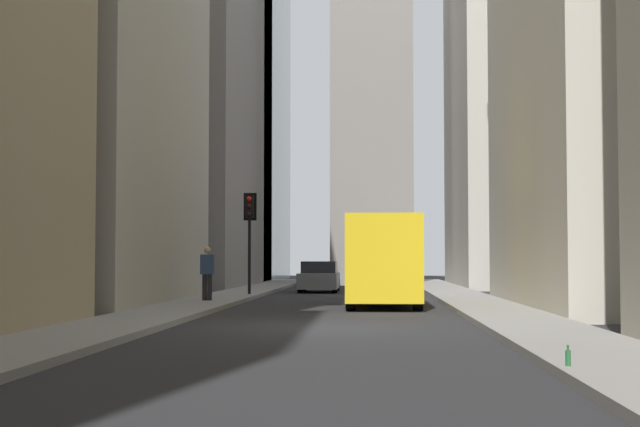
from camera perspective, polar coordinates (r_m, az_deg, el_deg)
ground_plane at (r=21.03m, az=0.27°, el=-6.89°), size 135.00×135.00×0.00m
sidewalk_right at (r=21.73m, az=-11.75°, el=-6.51°), size 90.00×2.20×0.14m
sidewalk_left at (r=21.28m, az=12.54°, el=-6.58°), size 90.00×2.20×0.14m
building_left_far at (r=53.83m, az=13.40°, el=5.32°), size 14.78×10.00×18.03m
building_right_far at (r=55.15m, az=-9.25°, el=9.92°), size 19.88×10.50×27.17m
church_spire at (r=59.25m, az=3.10°, el=11.90°), size 5.35×5.35×31.66m
delivery_truck at (r=30.23m, az=3.81°, el=-2.86°), size 6.46×2.25×2.84m
hatchback_grey at (r=43.87m, az=-0.05°, el=-3.88°), size 4.30×1.78×1.42m
traffic_light_midblock at (r=37.69m, az=-4.26°, el=-0.36°), size 0.43×0.52×4.02m
pedestrian at (r=31.90m, az=-6.80°, el=-3.45°), size 0.26×0.44×1.79m
discarded_bottle at (r=12.70m, az=14.69°, el=-8.37°), size 0.07×0.07×0.27m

